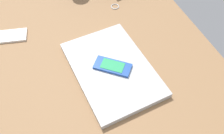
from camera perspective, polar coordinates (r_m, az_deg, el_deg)
desk_surface at (r=80.15cm, az=-0.72°, el=-3.10°), size 120.00×80.00×3.00cm
laptop_closed at (r=79.75cm, az=-0.00°, el=-0.44°), size 36.49×26.71×1.98cm
cell_phone_on_laptop at (r=78.58cm, az=0.13°, el=0.18°), size 11.77×12.64×0.98cm
cell_phone_on_desk at (r=97.94cm, az=-22.66°, el=6.78°), size 8.68×12.42×0.96cm
key_ring at (r=103.62cm, az=0.72°, el=14.06°), size 3.44×3.44×0.36cm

